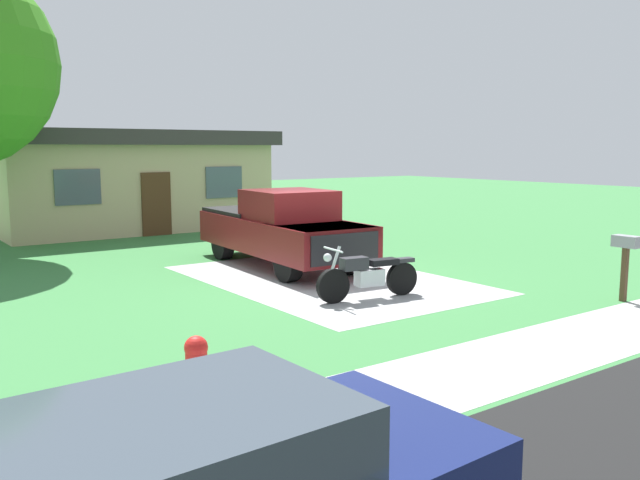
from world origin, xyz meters
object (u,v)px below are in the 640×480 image
object	(u,v)px
motorcycle	(368,275)
mailbox	(626,250)
pickup_truck	(280,228)
neighbor_house	(129,179)
fire_hydrant	(197,375)

from	to	relation	value
motorcycle	mailbox	world-z (taller)	mailbox
pickup_truck	mailbox	world-z (taller)	pickup_truck
neighbor_house	mailbox	bearing A→B (deg)	-78.16
fire_hydrant	mailbox	world-z (taller)	mailbox
motorcycle	mailbox	xyz separation A→B (m)	(3.84, -2.97, 0.51)
fire_hydrant	mailbox	distance (m)	8.93
pickup_truck	fire_hydrant	bearing A→B (deg)	-127.98
fire_hydrant	mailbox	bearing A→B (deg)	1.25
pickup_truck	mailbox	xyz separation A→B (m)	(3.26, -7.04, 0.03)
motorcycle	pickup_truck	distance (m)	4.14
fire_hydrant	pickup_truck	bearing A→B (deg)	52.02
fire_hydrant	neighbor_house	world-z (taller)	neighbor_house
motorcycle	pickup_truck	size ratio (longest dim) A/B	0.38
mailbox	fire_hydrant	bearing A→B (deg)	-178.75
fire_hydrant	motorcycle	bearing A→B (deg)	32.02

